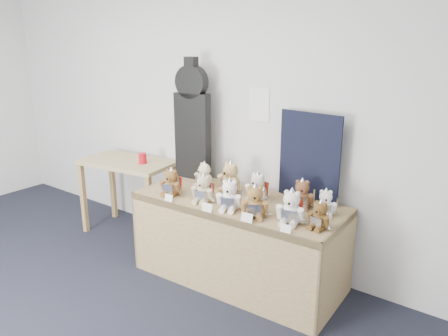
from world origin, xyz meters
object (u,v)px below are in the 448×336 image
Objects in this scene: display_table at (234,220)px; teddy_back_left at (204,176)px; teddy_back_centre_left at (230,179)px; teddy_back_end at (325,204)px; red_cup at (143,158)px; teddy_back_centre_right at (257,188)px; guitar_case at (192,121)px; teddy_front_far_right at (291,208)px; teddy_front_left at (203,190)px; teddy_back_right at (302,195)px; side_table at (128,172)px; teddy_front_end at (320,216)px; teddy_front_far_left at (171,183)px; teddy_front_right at (255,203)px; teddy_front_centre at (230,196)px.

display_table is 0.54m from teddy_back_left.
teddy_back_end is at bearing 10.75° from teddy_back_centre_left.
display_table is 16.48× the size of red_cup.
teddy_back_centre_right is at bearing -1.58° from red_cup.
teddy_front_far_right is at bearing -24.77° from guitar_case.
red_cup is 0.42× the size of teddy_back_left.
teddy_front_far_right is (0.80, 0.05, 0.01)m from teddy_front_left.
teddy_back_centre_right is (0.12, 0.17, 0.27)m from display_table.
teddy_front_far_right is at bearing -24.82° from teddy_back_centre_right.
teddy_front_far_right is at bearing -100.17° from teddy_back_right.
teddy_back_centre_left reaches higher than red_cup.
side_table is 1.35m from teddy_front_left.
side_table is 4.46× the size of teddy_front_end.
teddy_front_far_left is at bearing -168.83° from teddy_front_end.
teddy_front_right is 1.08× the size of teddy_back_right.
teddy_back_end is (0.72, 0.21, 0.25)m from display_table.
guitar_case is (-0.72, 0.32, 0.73)m from display_table.
teddy_front_centre is (0.05, -0.14, 0.27)m from display_table.
teddy_front_far_right is (2.10, -0.27, 0.18)m from side_table.
red_cup is at bearing 179.08° from teddy_front_end.
teddy_back_centre_right is 1.17× the size of teddy_back_end.
teddy_back_right is (0.72, 0.38, -0.00)m from teddy_front_left.
side_table is 2.12m from teddy_front_far_right.
guitar_case is 4.24× the size of teddy_back_centre_right.
red_cup is 2.03m from teddy_back_end.
guitar_case is 0.75m from red_cup.
teddy_back_centre_left is at bearing 172.06° from teddy_front_end.
teddy_front_left is 0.99× the size of teddy_back_centre_right.
teddy_front_centre reaches higher than red_cup.
teddy_front_far_left is at bearing -28.09° from side_table.
side_table is 3.93× the size of teddy_front_far_left.
display_table is at bearing -31.42° from guitar_case.
display_table is 6.27× the size of teddy_front_far_right.
teddy_front_left reaches higher than teddy_back_left.
display_table is 6.94× the size of teddy_back_left.
teddy_front_far_left reaches higher than teddy_front_end.
teddy_front_right is at bearing -141.05° from teddy_back_right.
guitar_case is at bearing 128.63° from teddy_front_centre.
guitar_case is at bearing 127.13° from teddy_front_left.
side_table is 3.99× the size of teddy_back_left.
display_table is 1.74× the size of side_table.
teddy_front_far_right is (0.52, 0.05, 0.00)m from teddy_front_centre.
teddy_back_end is at bearing 9.51° from teddy_front_left.
teddy_back_centre_left is 0.68m from teddy_back_right.
guitar_case reaches higher than teddy_front_far_left.
guitar_case is 1.52m from teddy_back_end.
teddy_back_right is 0.22m from teddy_back_end.
guitar_case reaches higher than side_table.
teddy_back_right reaches higher than teddy_back_left.
teddy_back_centre_left is (0.04, 0.33, 0.02)m from teddy_front_left.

